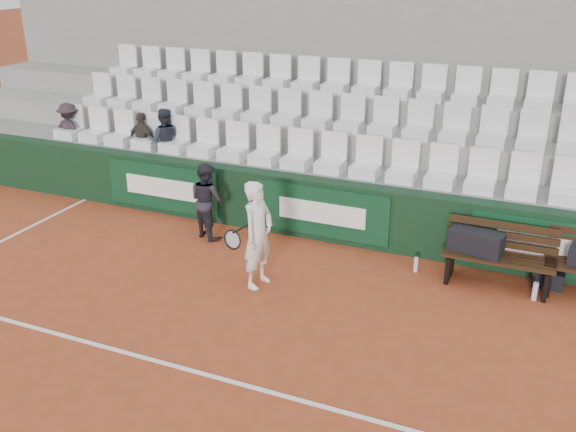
% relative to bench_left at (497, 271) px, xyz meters
% --- Properties ---
extents(ground, '(80.00, 80.00, 0.00)m').
position_rel_bench_left_xyz_m(ground, '(-2.57, -3.40, -0.23)').
color(ground, '#A14324').
rests_on(ground, ground).
extents(court_baseline, '(18.00, 0.06, 0.01)m').
position_rel_bench_left_xyz_m(court_baseline, '(-2.57, -3.40, -0.22)').
color(court_baseline, white).
rests_on(court_baseline, ground).
extents(back_barrier, '(18.00, 0.34, 1.00)m').
position_rel_bench_left_xyz_m(back_barrier, '(-2.50, 0.59, 0.28)').
color(back_barrier, black).
rests_on(back_barrier, ground).
extents(grandstand_tier_front, '(18.00, 0.95, 1.00)m').
position_rel_bench_left_xyz_m(grandstand_tier_front, '(-2.57, 1.22, 0.28)').
color(grandstand_tier_front, gray).
rests_on(grandstand_tier_front, ground).
extents(grandstand_tier_mid, '(18.00, 0.95, 1.45)m').
position_rel_bench_left_xyz_m(grandstand_tier_mid, '(-2.57, 2.17, 0.50)').
color(grandstand_tier_mid, gray).
rests_on(grandstand_tier_mid, ground).
extents(grandstand_tier_back, '(18.00, 0.95, 1.90)m').
position_rel_bench_left_xyz_m(grandstand_tier_back, '(-2.57, 3.12, 0.72)').
color(grandstand_tier_back, gray).
rests_on(grandstand_tier_back, ground).
extents(grandstand_rear_wall, '(18.00, 0.30, 4.40)m').
position_rel_bench_left_xyz_m(grandstand_rear_wall, '(-2.57, 3.75, 1.98)').
color(grandstand_rear_wall, gray).
rests_on(grandstand_rear_wall, ground).
extents(seat_row_front, '(11.90, 0.44, 0.63)m').
position_rel_bench_left_xyz_m(seat_row_front, '(-2.57, 1.05, 1.09)').
color(seat_row_front, white).
rests_on(seat_row_front, grandstand_tier_front).
extents(seat_row_mid, '(11.90, 0.44, 0.63)m').
position_rel_bench_left_xyz_m(seat_row_mid, '(-2.57, 2.00, 1.54)').
color(seat_row_mid, silver).
rests_on(seat_row_mid, grandstand_tier_mid).
extents(seat_row_back, '(11.90, 0.44, 0.63)m').
position_rel_bench_left_xyz_m(seat_row_back, '(-2.57, 2.95, 1.99)').
color(seat_row_back, silver).
rests_on(seat_row_back, grandstand_tier_back).
extents(bench_left, '(1.50, 0.56, 0.45)m').
position_rel_bench_left_xyz_m(bench_left, '(0.00, 0.00, 0.00)').
color(bench_left, '#301D0E').
rests_on(bench_left, ground).
extents(sports_bag_left, '(0.78, 0.45, 0.31)m').
position_rel_bench_left_xyz_m(sports_bag_left, '(-0.33, 0.04, 0.38)').
color(sports_bag_left, black).
rests_on(sports_bag_left, bench_left).
extents(sports_bag_ground, '(0.43, 0.28, 0.25)m').
position_rel_bench_left_xyz_m(sports_bag_ground, '(0.68, 0.27, -0.10)').
color(sports_bag_ground, black).
rests_on(sports_bag_ground, ground).
extents(water_bottle_near, '(0.06, 0.06, 0.23)m').
position_rel_bench_left_xyz_m(water_bottle_near, '(-1.13, -0.01, -0.11)').
color(water_bottle_near, silver).
rests_on(water_bottle_near, ground).
extents(water_bottle_far, '(0.07, 0.07, 0.26)m').
position_rel_bench_left_xyz_m(water_bottle_far, '(0.53, -0.21, -0.09)').
color(water_bottle_far, silver).
rests_on(water_bottle_far, ground).
extents(tennis_player, '(0.72, 0.61, 1.54)m').
position_rel_bench_left_xyz_m(tennis_player, '(-3.09, -1.26, 0.54)').
color(tennis_player, white).
rests_on(tennis_player, ground).
extents(ball_kid, '(0.75, 0.69, 1.26)m').
position_rel_bench_left_xyz_m(ball_kid, '(-4.57, -0.08, 0.40)').
color(ball_kid, '#212129').
rests_on(ball_kid, ground).
extents(spectator_a, '(0.76, 0.48, 1.12)m').
position_rel_bench_left_xyz_m(spectator_a, '(-8.30, 1.10, 1.33)').
color(spectator_a, '#292126').
rests_on(spectator_a, grandstand_tier_front).
extents(spectator_b, '(0.65, 0.30, 1.09)m').
position_rel_bench_left_xyz_m(spectator_b, '(-6.58, 1.10, 1.32)').
color(spectator_b, '#37322C').
rests_on(spectator_b, grandstand_tier_front).
extents(spectator_c, '(0.72, 0.66, 1.21)m').
position_rel_bench_left_xyz_m(spectator_c, '(-6.10, 1.10, 1.38)').
color(spectator_c, '#202630').
rests_on(spectator_c, grandstand_tier_front).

